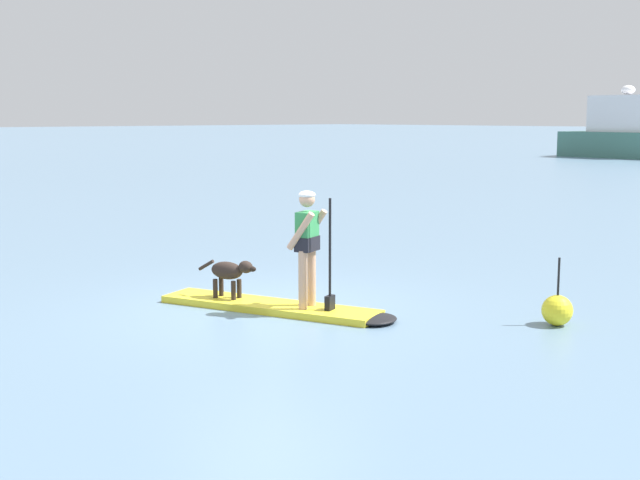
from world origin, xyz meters
The scene contains 6 objects.
ground_plane centered at (0.00, 0.00, 0.00)m, with size 400.00×400.00×0.00m, color slate.
paddleboard centered at (0.22, 0.08, 0.05)m, with size 3.59×1.82×0.10m.
person_paddler centered at (0.60, 0.21, 1.04)m, with size 0.67×0.58×1.62m.
dog centered at (-0.62, -0.22, 0.49)m, with size 0.95×0.41×0.57m.
moored_boat_far_port centered at (-16.69, 45.25, 1.53)m, with size 9.91×4.01×4.75m.
marker_buoy centered at (3.30, 2.17, 0.21)m, with size 0.41×0.41×0.91m.
Camera 1 is at (8.83, -7.37, 2.73)m, focal length 46.34 mm.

